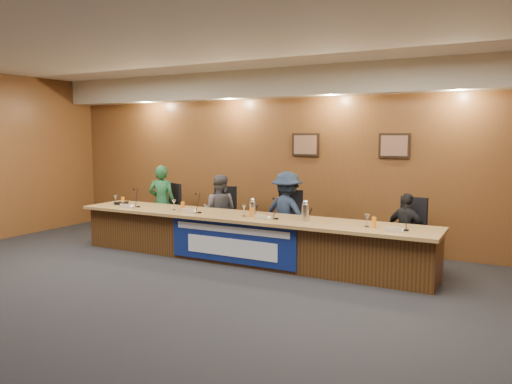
% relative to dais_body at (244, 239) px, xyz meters
% --- Properties ---
extents(floor, '(10.00, 10.00, 0.00)m').
position_rel_dais_body_xyz_m(floor, '(0.00, -2.40, -0.35)').
color(floor, black).
rests_on(floor, ground).
extents(ceiling, '(10.00, 8.00, 0.04)m').
position_rel_dais_body_xyz_m(ceiling, '(0.00, -2.40, 2.85)').
color(ceiling, silver).
rests_on(ceiling, wall_back).
extents(wall_back, '(10.00, 0.04, 3.20)m').
position_rel_dais_body_xyz_m(wall_back, '(0.00, 1.60, 1.25)').
color(wall_back, brown).
rests_on(wall_back, floor).
extents(soffit, '(10.00, 0.50, 0.50)m').
position_rel_dais_body_xyz_m(soffit, '(0.00, 1.35, 2.60)').
color(soffit, beige).
rests_on(soffit, wall_back).
extents(dais_body, '(6.00, 0.80, 0.70)m').
position_rel_dais_body_xyz_m(dais_body, '(0.00, 0.00, 0.00)').
color(dais_body, '#442911').
rests_on(dais_body, floor).
extents(dais_top, '(6.10, 0.95, 0.05)m').
position_rel_dais_body_xyz_m(dais_top, '(0.00, -0.05, 0.38)').
color(dais_top, olive).
rests_on(dais_top, dais_body).
extents(banner, '(2.20, 0.02, 0.65)m').
position_rel_dais_body_xyz_m(banner, '(0.00, -0.41, 0.03)').
color(banner, navy).
rests_on(banner, dais_body).
extents(banner_text_upper, '(2.00, 0.01, 0.10)m').
position_rel_dais_body_xyz_m(banner_text_upper, '(0.00, -0.43, 0.23)').
color(banner_text_upper, silver).
rests_on(banner_text_upper, banner).
extents(banner_text_lower, '(1.60, 0.01, 0.28)m').
position_rel_dais_body_xyz_m(banner_text_lower, '(0.00, -0.43, -0.05)').
color(banner_text_lower, silver).
rests_on(banner_text_lower, banner).
extents(wall_photo_left, '(0.52, 0.04, 0.42)m').
position_rel_dais_body_xyz_m(wall_photo_left, '(0.40, 1.57, 1.50)').
color(wall_photo_left, black).
rests_on(wall_photo_left, wall_back).
extents(wall_photo_right, '(0.52, 0.04, 0.42)m').
position_rel_dais_body_xyz_m(wall_photo_right, '(2.00, 1.57, 1.50)').
color(wall_photo_right, black).
rests_on(wall_photo_right, wall_back).
extents(panelist_a, '(0.61, 0.50, 1.45)m').
position_rel_dais_body_xyz_m(panelist_a, '(-2.23, 0.69, 0.37)').
color(panelist_a, '#19502B').
rests_on(panelist_a, floor).
extents(panelist_b, '(0.74, 0.64, 1.32)m').
position_rel_dais_body_xyz_m(panelist_b, '(-0.91, 0.69, 0.31)').
color(panelist_b, '#4B4A4F').
rests_on(panelist_b, floor).
extents(panelist_c, '(1.00, 0.70, 1.42)m').
position_rel_dais_body_xyz_m(panelist_c, '(0.44, 0.69, 0.36)').
color(panelist_c, '#18253D').
rests_on(panelist_c, floor).
extents(panelist_d, '(0.74, 0.48, 1.17)m').
position_rel_dais_body_xyz_m(panelist_d, '(2.42, 0.69, 0.23)').
color(panelist_d, black).
rests_on(panelist_d, floor).
extents(office_chair_a, '(0.63, 0.63, 0.08)m').
position_rel_dais_body_xyz_m(office_chair_a, '(-2.23, 0.79, 0.13)').
color(office_chair_a, black).
rests_on(office_chair_a, floor).
extents(office_chair_b, '(0.59, 0.59, 0.08)m').
position_rel_dais_body_xyz_m(office_chair_b, '(-0.91, 0.79, 0.13)').
color(office_chair_b, black).
rests_on(office_chair_b, floor).
extents(office_chair_c, '(0.60, 0.60, 0.08)m').
position_rel_dais_body_xyz_m(office_chair_c, '(0.44, 0.79, 0.13)').
color(office_chair_c, black).
rests_on(office_chair_c, floor).
extents(office_chair_d, '(0.56, 0.56, 0.08)m').
position_rel_dais_body_xyz_m(office_chair_d, '(2.42, 0.79, 0.13)').
color(office_chair_d, black).
rests_on(office_chair_d, floor).
extents(nameplate_a, '(0.24, 0.08, 0.10)m').
position_rel_dais_body_xyz_m(nameplate_a, '(-2.21, -0.33, 0.45)').
color(nameplate_a, white).
rests_on(nameplate_a, dais_top).
extents(microphone_a, '(0.07, 0.07, 0.02)m').
position_rel_dais_body_xyz_m(microphone_a, '(-2.08, -0.15, 0.41)').
color(microphone_a, black).
rests_on(microphone_a, dais_top).
extents(juice_glass_a, '(0.06, 0.06, 0.15)m').
position_rel_dais_body_xyz_m(juice_glass_a, '(-2.51, -0.08, 0.47)').
color(juice_glass_a, orange).
rests_on(juice_glass_a, dais_top).
extents(water_glass_a, '(0.08, 0.08, 0.18)m').
position_rel_dais_body_xyz_m(water_glass_a, '(-2.65, -0.12, 0.49)').
color(water_glass_a, silver).
rests_on(water_glass_a, dais_top).
extents(nameplate_b, '(0.24, 0.08, 0.10)m').
position_rel_dais_body_xyz_m(nameplate_b, '(-0.91, -0.27, 0.45)').
color(nameplate_b, white).
rests_on(nameplate_b, dais_top).
extents(microphone_b, '(0.07, 0.07, 0.02)m').
position_rel_dais_body_xyz_m(microphone_b, '(-0.74, -0.19, 0.41)').
color(microphone_b, black).
rests_on(microphone_b, dais_top).
extents(juice_glass_b, '(0.06, 0.06, 0.15)m').
position_rel_dais_body_xyz_m(juice_glass_b, '(-1.17, -0.07, 0.47)').
color(juice_glass_b, orange).
rests_on(juice_glass_b, dais_top).
extents(water_glass_b, '(0.08, 0.08, 0.18)m').
position_rel_dais_body_xyz_m(water_glass_b, '(-1.31, -0.13, 0.49)').
color(water_glass_b, silver).
rests_on(water_glass_b, dais_top).
extents(nameplate_c, '(0.24, 0.08, 0.10)m').
position_rel_dais_body_xyz_m(nameplate_c, '(0.45, -0.28, 0.45)').
color(nameplate_c, white).
rests_on(nameplate_c, dais_top).
extents(microphone_c, '(0.07, 0.07, 0.02)m').
position_rel_dais_body_xyz_m(microphone_c, '(0.64, -0.13, 0.41)').
color(microphone_c, black).
rests_on(microphone_c, dais_top).
extents(juice_glass_c, '(0.06, 0.06, 0.15)m').
position_rel_dais_body_xyz_m(juice_glass_c, '(0.21, -0.14, 0.47)').
color(juice_glass_c, orange).
rests_on(juice_glass_c, dais_top).
extents(water_glass_c, '(0.08, 0.08, 0.18)m').
position_rel_dais_body_xyz_m(water_glass_c, '(0.07, -0.13, 0.49)').
color(water_glass_c, silver).
rests_on(water_glass_c, dais_top).
extents(nameplate_d, '(0.24, 0.08, 0.10)m').
position_rel_dais_body_xyz_m(nameplate_d, '(2.45, -0.33, 0.45)').
color(nameplate_d, white).
rests_on(nameplate_d, dais_top).
extents(microphone_d, '(0.07, 0.07, 0.02)m').
position_rel_dais_body_xyz_m(microphone_d, '(2.58, -0.14, 0.41)').
color(microphone_d, black).
rests_on(microphone_d, dais_top).
extents(juice_glass_d, '(0.06, 0.06, 0.15)m').
position_rel_dais_body_xyz_m(juice_glass_d, '(2.13, -0.12, 0.47)').
color(juice_glass_d, orange).
rests_on(juice_glass_d, dais_top).
extents(water_glass_d, '(0.08, 0.08, 0.18)m').
position_rel_dais_body_xyz_m(water_glass_d, '(2.03, -0.10, 0.49)').
color(water_glass_d, silver).
rests_on(water_glass_d, dais_top).
extents(carafe_mid, '(0.11, 0.11, 0.23)m').
position_rel_dais_body_xyz_m(carafe_mid, '(0.17, -0.02, 0.52)').
color(carafe_mid, silver).
rests_on(carafe_mid, dais_top).
extents(carafe_right, '(0.12, 0.12, 0.25)m').
position_rel_dais_body_xyz_m(carafe_right, '(1.09, -0.06, 0.53)').
color(carafe_right, silver).
rests_on(carafe_right, dais_top).
extents(speakerphone, '(0.32, 0.32, 0.05)m').
position_rel_dais_body_xyz_m(speakerphone, '(-2.56, -0.04, 0.43)').
color(speakerphone, black).
rests_on(speakerphone, dais_top).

